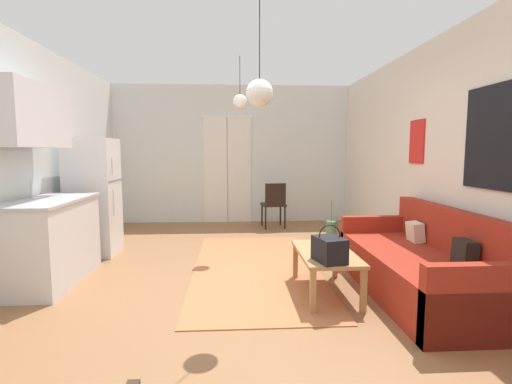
{
  "coord_description": "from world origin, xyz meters",
  "views": [
    {
      "loc": [
        0.02,
        -3.63,
        1.42
      ],
      "look_at": [
        0.32,
        1.31,
        0.88
      ],
      "focal_mm": 26.43,
      "sensor_mm": 36.0,
      "label": 1
    }
  ],
  "objects_px": {
    "coffee_table": "(326,257)",
    "bamboo_vase": "(331,233)",
    "refrigerator": "(94,197)",
    "pendant_lamp_near": "(259,93)",
    "handbag": "(329,249)",
    "pendant_lamp_far": "(240,102)",
    "couch": "(423,268)",
    "accent_chair": "(274,203)"
  },
  "relations": [
    {
      "from": "couch",
      "to": "accent_chair",
      "type": "relative_size",
      "value": 2.49
    },
    {
      "from": "bamboo_vase",
      "to": "accent_chair",
      "type": "relative_size",
      "value": 0.56
    },
    {
      "from": "bamboo_vase",
      "to": "pendant_lamp_near",
      "type": "bearing_deg",
      "value": -139.18
    },
    {
      "from": "bamboo_vase",
      "to": "pendant_lamp_near",
      "type": "height_order",
      "value": "pendant_lamp_near"
    },
    {
      "from": "couch",
      "to": "handbag",
      "type": "height_order",
      "value": "couch"
    },
    {
      "from": "refrigerator",
      "to": "pendant_lamp_far",
      "type": "xyz_separation_m",
      "value": [
        2.01,
        0.05,
        1.3
      ]
    },
    {
      "from": "pendant_lamp_near",
      "to": "refrigerator",
      "type": "bearing_deg",
      "value": 136.0
    },
    {
      "from": "pendant_lamp_near",
      "to": "coffee_table",
      "type": "bearing_deg",
      "value": 31.73
    },
    {
      "from": "refrigerator",
      "to": "pendant_lamp_far",
      "type": "bearing_deg",
      "value": 1.42
    },
    {
      "from": "accent_chair",
      "to": "pendant_lamp_far",
      "type": "bearing_deg",
      "value": 60.7
    },
    {
      "from": "couch",
      "to": "pendant_lamp_near",
      "type": "height_order",
      "value": "pendant_lamp_near"
    },
    {
      "from": "bamboo_vase",
      "to": "pendant_lamp_far",
      "type": "distance_m",
      "value": 2.29
    },
    {
      "from": "refrigerator",
      "to": "coffee_table",
      "type": "bearing_deg",
      "value": -30.01
    },
    {
      "from": "coffee_table",
      "to": "bamboo_vase",
      "type": "bearing_deg",
      "value": 65.92
    },
    {
      "from": "pendant_lamp_near",
      "to": "handbag",
      "type": "bearing_deg",
      "value": 7.7
    },
    {
      "from": "refrigerator",
      "to": "accent_chair",
      "type": "relative_size",
      "value": 1.89
    },
    {
      "from": "couch",
      "to": "handbag",
      "type": "xyz_separation_m",
      "value": [
        -1.01,
        -0.23,
        0.27
      ]
    },
    {
      "from": "couch",
      "to": "pendant_lamp_far",
      "type": "xyz_separation_m",
      "value": [
        -1.77,
        1.79,
        1.83
      ]
    },
    {
      "from": "coffee_table",
      "to": "pendant_lamp_far",
      "type": "xyz_separation_m",
      "value": [
        -0.82,
        1.68,
        1.73
      ]
    },
    {
      "from": "bamboo_vase",
      "to": "accent_chair",
      "type": "height_order",
      "value": "bamboo_vase"
    },
    {
      "from": "couch",
      "to": "coffee_table",
      "type": "xyz_separation_m",
      "value": [
        -0.95,
        0.11,
        0.1
      ]
    },
    {
      "from": "bamboo_vase",
      "to": "pendant_lamp_near",
      "type": "relative_size",
      "value": 0.51
    },
    {
      "from": "pendant_lamp_far",
      "to": "pendant_lamp_near",
      "type": "bearing_deg",
      "value": -86.69
    },
    {
      "from": "couch",
      "to": "refrigerator",
      "type": "relative_size",
      "value": 1.32
    },
    {
      "from": "refrigerator",
      "to": "accent_chair",
      "type": "bearing_deg",
      "value": 30.91
    },
    {
      "from": "coffee_table",
      "to": "handbag",
      "type": "height_order",
      "value": "handbag"
    },
    {
      "from": "couch",
      "to": "bamboo_vase",
      "type": "height_order",
      "value": "bamboo_vase"
    },
    {
      "from": "couch",
      "to": "handbag",
      "type": "bearing_deg",
      "value": -167.01
    },
    {
      "from": "handbag",
      "to": "pendant_lamp_far",
      "type": "distance_m",
      "value": 2.67
    },
    {
      "from": "bamboo_vase",
      "to": "refrigerator",
      "type": "relative_size",
      "value": 0.3
    },
    {
      "from": "bamboo_vase",
      "to": "handbag",
      "type": "height_order",
      "value": "bamboo_vase"
    },
    {
      "from": "handbag",
      "to": "accent_chair",
      "type": "relative_size",
      "value": 0.42
    },
    {
      "from": "coffee_table",
      "to": "bamboo_vase",
      "type": "height_order",
      "value": "bamboo_vase"
    },
    {
      "from": "coffee_table",
      "to": "bamboo_vase",
      "type": "relative_size",
      "value": 2.15
    },
    {
      "from": "bamboo_vase",
      "to": "refrigerator",
      "type": "height_order",
      "value": "refrigerator"
    },
    {
      "from": "bamboo_vase",
      "to": "pendant_lamp_far",
      "type": "relative_size",
      "value": 0.66
    },
    {
      "from": "accent_chair",
      "to": "pendant_lamp_far",
      "type": "xyz_separation_m",
      "value": [
        -0.65,
        -1.54,
        1.62
      ]
    },
    {
      "from": "bamboo_vase",
      "to": "accent_chair",
      "type": "xyz_separation_m",
      "value": [
        -0.29,
        2.95,
        -0.07
      ]
    },
    {
      "from": "handbag",
      "to": "refrigerator",
      "type": "height_order",
      "value": "refrigerator"
    },
    {
      "from": "pendant_lamp_far",
      "to": "coffee_table",
      "type": "bearing_deg",
      "value": -64.16
    },
    {
      "from": "handbag",
      "to": "pendant_lamp_near",
      "type": "height_order",
      "value": "pendant_lamp_near"
    },
    {
      "from": "couch",
      "to": "pendant_lamp_far",
      "type": "relative_size",
      "value": 2.95
    }
  ]
}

